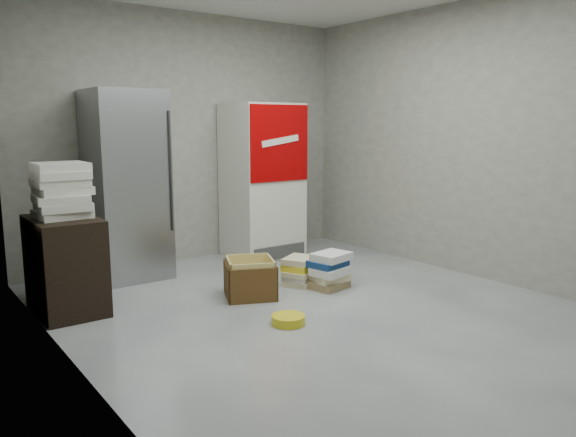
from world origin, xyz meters
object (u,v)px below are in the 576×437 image
(coke_cooler, at_px, (262,180))
(wood_shelf, at_px, (65,265))
(cardboard_box, at_px, (250,281))
(phonebook_stack_main, at_px, (330,271))
(steel_fridge, at_px, (127,185))

(coke_cooler, relative_size, wood_shelf, 2.25)
(coke_cooler, bearing_deg, wood_shelf, -163.72)
(cardboard_box, bearing_deg, wood_shelf, -178.04)
(phonebook_stack_main, bearing_deg, coke_cooler, 74.90)
(steel_fridge, height_order, phonebook_stack_main, steel_fridge)
(phonebook_stack_main, relative_size, cardboard_box, 0.72)
(coke_cooler, xyz_separation_m, phonebook_stack_main, (-0.26, -1.54, -0.73))
(steel_fridge, xyz_separation_m, phonebook_stack_main, (1.39, -1.55, -0.77))
(wood_shelf, bearing_deg, cardboard_box, -21.89)
(wood_shelf, distance_m, phonebook_stack_main, 2.37)
(steel_fridge, relative_size, phonebook_stack_main, 4.56)
(steel_fridge, relative_size, coke_cooler, 1.06)
(steel_fridge, xyz_separation_m, wood_shelf, (-0.83, -0.73, -0.55))
(coke_cooler, xyz_separation_m, wood_shelf, (-2.48, -0.72, -0.50))
(phonebook_stack_main, height_order, cardboard_box, cardboard_box)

